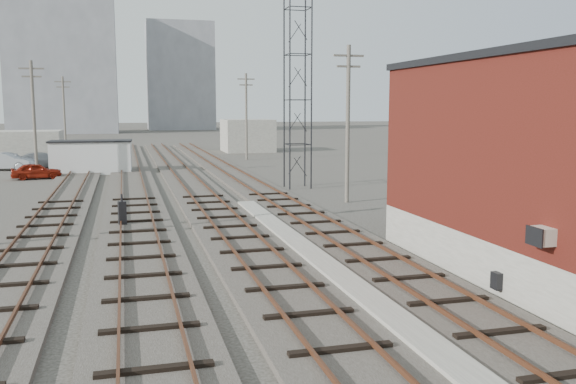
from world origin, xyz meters
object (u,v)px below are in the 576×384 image
object	(u,v)px
switch_stand	(122,213)
car_red	(36,171)
site_trailer	(91,157)
car_grey	(44,160)
car_silver	(7,161)

from	to	relation	value
switch_stand	car_red	distance (m)	22.72
site_trailer	car_grey	bearing A→B (deg)	128.82
switch_stand	site_trailer	xyz separation A→B (m)	(-2.48, 24.79, 0.71)
site_trailer	car_silver	xyz separation A→B (m)	(-7.34, 4.78, -0.63)
switch_stand	car_silver	size ratio (longest dim) A/B	0.31
car_silver	car_grey	world-z (taller)	car_silver
car_red	car_grey	size ratio (longest dim) A/B	0.75
site_trailer	car_grey	size ratio (longest dim) A/B	1.36
car_red	car_silver	size ratio (longest dim) A/B	0.78
switch_stand	car_red	bearing A→B (deg)	96.86
car_red	site_trailer	bearing A→B (deg)	-62.36
site_trailer	car_red	bearing A→B (deg)	-140.46
switch_stand	car_silver	xyz separation A→B (m)	(-9.82, 29.57, 0.08)
car_red	switch_stand	bearing A→B (deg)	-173.11
car_red	car_grey	xyz separation A→B (m)	(-0.52, 9.05, 0.09)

